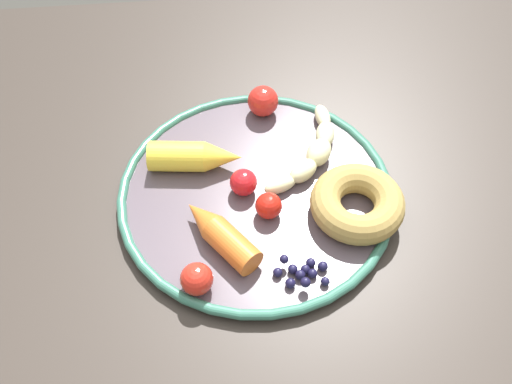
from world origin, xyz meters
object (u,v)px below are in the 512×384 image
(banana, at_px, (313,152))
(tomato_far, at_px, (197,279))
(dining_table, at_px, (296,249))
(carrot_orange, at_px, (219,233))
(tomato_mid, at_px, (269,206))
(blueberry_pile, at_px, (303,272))
(tomato_extra, at_px, (263,101))
(tomato_near, at_px, (243,182))
(plate, at_px, (256,193))
(donut, at_px, (357,203))
(carrot_yellow, at_px, (195,157))

(banana, xyz_separation_m, tomato_far, (0.15, 0.17, 0.01))
(dining_table, distance_m, tomato_far, 0.20)
(carrot_orange, height_order, tomato_far, tomato_far)
(tomato_mid, bearing_deg, carrot_orange, 29.20)
(tomato_mid, relative_size, tomato_far, 0.89)
(blueberry_pile, relative_size, tomato_extra, 1.48)
(banana, height_order, tomato_mid, tomato_mid)
(blueberry_pile, distance_m, tomato_mid, 0.09)
(dining_table, bearing_deg, tomato_near, -25.61)
(banana, bearing_deg, dining_table, 70.89)
(plate, distance_m, blueberry_pile, 0.13)
(carrot_orange, bearing_deg, blueberry_pile, 148.68)
(donut, height_order, tomato_mid, donut)
(tomato_near, distance_m, tomato_far, 0.14)
(plate, xyz_separation_m, donut, (-0.12, 0.04, 0.02))
(banana, relative_size, tomato_far, 4.10)
(blueberry_pile, relative_size, tomato_near, 1.85)
(dining_table, xyz_separation_m, plate, (0.05, -0.03, 0.09))
(plate, distance_m, banana, 0.09)
(plate, xyz_separation_m, carrot_yellow, (0.07, -0.05, 0.02))
(tomato_near, xyz_separation_m, tomato_mid, (-0.03, 0.04, -0.00))
(banana, distance_m, tomato_near, 0.10)
(tomato_near, bearing_deg, donut, 160.89)
(carrot_yellow, bearing_deg, tomato_mid, 135.37)
(carrot_orange, xyz_separation_m, tomato_extra, (-0.07, -0.21, 0.00))
(carrot_orange, distance_m, tomato_extra, 0.22)
(banana, xyz_separation_m, tomato_near, (0.09, 0.05, 0.00))
(plate, bearing_deg, tomato_extra, -99.46)
(tomato_far, bearing_deg, plate, -121.42)
(dining_table, relative_size, donut, 10.35)
(dining_table, bearing_deg, carrot_yellow, -32.01)
(tomato_near, relative_size, tomato_extra, 0.80)
(donut, xyz_separation_m, tomato_mid, (0.11, -0.01, -0.00))
(carrot_yellow, xyz_separation_m, blueberry_pile, (-0.11, 0.17, -0.01))
(carrot_orange, height_order, tomato_extra, tomato_extra)
(dining_table, bearing_deg, carrot_orange, 21.64)
(carrot_yellow, height_order, tomato_extra, tomato_extra)
(donut, bearing_deg, tomato_near, -19.11)
(carrot_orange, bearing_deg, banana, -137.32)
(carrot_orange, bearing_deg, tomato_near, -115.16)
(dining_table, xyz_separation_m, tomato_mid, (0.04, 0.01, 0.11))
(donut, distance_m, tomato_extra, 0.20)
(plate, relative_size, donut, 3.04)
(blueberry_pile, relative_size, tomato_mid, 1.93)
(banana, height_order, tomato_near, tomato_near)
(banana, distance_m, tomato_far, 0.23)
(carrot_yellow, distance_m, blueberry_pile, 0.21)
(banana, relative_size, carrot_yellow, 1.24)
(plate, bearing_deg, banana, -147.99)
(donut, bearing_deg, carrot_yellow, -25.72)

